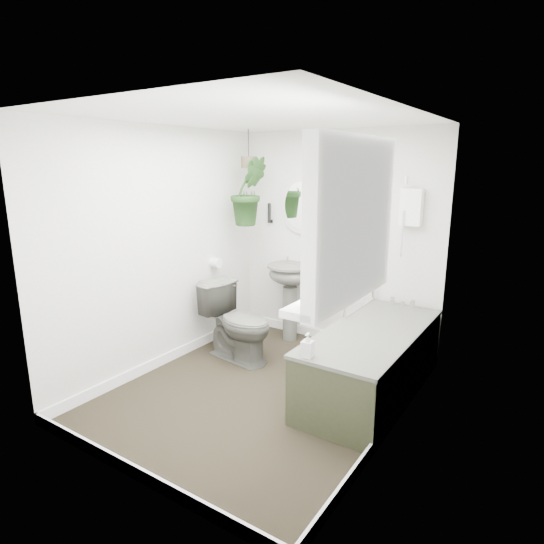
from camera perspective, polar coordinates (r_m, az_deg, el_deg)
The scene contains 22 objects.
floor at distance 4.15m, azimuth -1.18°, elevation -14.82°, with size 2.30×2.80×0.02m, color black.
ceiling at distance 3.67m, azimuth -1.36°, elevation 19.04°, with size 2.30×2.80×0.02m, color white.
wall_back at distance 4.94m, azimuth 8.08°, elevation 3.98°, with size 2.30×0.02×2.30m, color silver.
wall_front at distance 2.74m, azimuth -18.33°, elevation -4.33°, with size 2.30×0.02×2.30m, color silver.
wall_left at distance 4.49m, azimuth -13.56°, elevation 2.77°, with size 0.02×2.80×2.30m, color silver.
wall_right at distance 3.24m, azimuth 15.88°, elevation -1.43°, with size 0.02×2.80×2.30m, color silver.
skirting at distance 4.12m, azimuth -1.18°, elevation -14.08°, with size 2.30×2.80×0.10m, color white.
bathtub at distance 4.08m, azimuth 12.40°, elevation -10.92°, with size 0.72×1.72×0.58m, color #53534B, non-canonical shape.
bath_screen at distance 4.36m, azimuth 11.35°, elevation 4.31°, with size 0.04×0.72×1.40m, color silver, non-canonical shape.
shower_box at distance 4.54m, azimuth 17.09°, elevation 7.78°, with size 0.20×0.10×0.35m, color white.
oval_mirror at distance 5.06m, azimuth 3.52°, elevation 8.30°, with size 0.46×0.03×0.62m, color beige.
wall_sconce at distance 5.27m, azimuth -0.35°, elevation 7.44°, with size 0.04×0.04×0.22m, color black.
toilet_roll_holder at distance 4.99m, azimuth -7.09°, elevation 1.18°, with size 0.11×0.11×0.11m, color white.
window_recess at distance 2.52m, azimuth 10.17°, elevation 6.33°, with size 0.08×1.00×0.90m, color white.
window_sill at distance 2.63m, azimuth 8.39°, elevation -2.64°, with size 0.18×1.00×0.04m, color white.
window_blinds at distance 2.54m, azimuth 9.23°, elevation 6.41°, with size 0.01×0.86×0.76m, color white.
toilet at distance 4.63m, azimuth -4.29°, elevation -6.26°, with size 0.44×0.77×0.79m, color #53534B.
pedestal_sink at distance 5.11m, azimuth 2.28°, elevation -3.82°, with size 0.51×0.44×0.87m, color #53534B, non-canonical shape.
sill_plant at distance 2.89m, azimuth 10.12°, elevation 1.45°, with size 0.20×0.18×0.23m, color black.
hanging_plant at distance 4.91m, azimuth -2.91°, elevation 10.07°, with size 0.40×0.32×0.72m, color black.
soap_bottle at distance 3.34m, azimuth 4.48°, elevation -9.14°, with size 0.08×0.08×0.18m, color black.
hanging_pot at distance 4.90m, azimuth -2.95°, elevation 13.59°, with size 0.16×0.16×0.12m, color #3D3625.
Camera 1 is at (2.08, -3.00, 1.96)m, focal length 30.00 mm.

